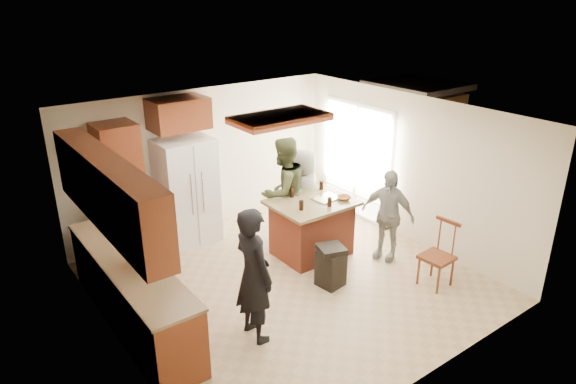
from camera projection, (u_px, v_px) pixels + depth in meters
room_shell at (407, 148)px, 10.94m from camera, size 8.00×5.20×5.00m
person_front_left at (254, 275)px, 6.14m from camera, size 0.47×0.64×1.74m
person_behind_left at (284, 192)px, 8.47m from camera, size 0.96×0.67×1.85m
person_behind_right at (304, 193)px, 8.79m from camera, size 0.86×0.67×1.56m
person_side_right at (387, 215)px, 8.05m from camera, size 0.72×0.97×1.49m
person_counter at (159, 268)px, 6.46m from camera, size 0.57×1.06×1.58m
left_cabinetry at (124, 259)px, 6.32m from camera, size 0.64×3.00×2.30m
back_wall_units at (137, 172)px, 8.00m from camera, size 1.80×0.60×2.45m
refrigerator at (187, 191)px, 8.56m from camera, size 0.90×0.76×1.80m
kitchen_island at (312, 227)px, 8.25m from camera, size 1.28×1.03×0.93m
island_items at (326, 197)px, 8.13m from camera, size 0.97×0.75×0.15m
trash_bin at (331, 266)px, 7.43m from camera, size 0.45×0.45×0.63m
spindle_chair at (438, 257)px, 7.39m from camera, size 0.45×0.45×0.99m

